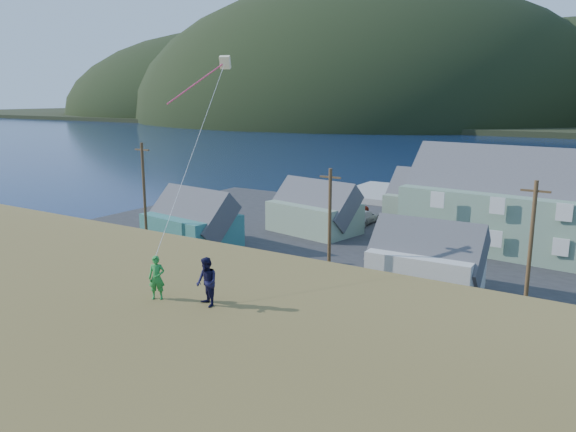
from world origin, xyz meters
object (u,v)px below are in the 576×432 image
object	(u,v)px
shed_palegreen_near	(314,209)
shed_palegreen_far	(441,202)
wharf	(440,199)
kite_flyer_green	(157,278)
shed_white	(426,259)
shed_teal	(192,221)
kite_flyer_navy	(207,282)

from	to	relation	value
shed_palegreen_near	shed_palegreen_far	world-z (taller)	shed_palegreen_far
wharf	kite_flyer_green	size ratio (longest dim) A/B	17.67
wharf	shed_white	distance (m)	35.57
shed_teal	shed_palegreen_far	world-z (taller)	shed_palegreen_far
shed_palegreen_near	shed_white	world-z (taller)	shed_palegreen_near
shed_palegreen_near	kite_flyer_navy	size ratio (longest dim) A/B	6.23
shed_white	kite_flyer_green	size ratio (longest dim) A/B	5.42
shed_palegreen_near	kite_flyer_navy	distance (m)	39.56
shed_white	kite_flyer_navy	bearing A→B (deg)	-89.68
wharf	kite_flyer_navy	size ratio (longest dim) A/B	16.36
shed_palegreen_far	kite_flyer_green	xyz separation A→B (m)	(4.20, -44.98, 5.09)
wharf	shed_teal	world-z (taller)	shed_teal
shed_teal	shed_palegreen_near	bearing A→B (deg)	64.59
kite_flyer_navy	shed_white	bearing A→B (deg)	118.38
wharf	shed_palegreen_far	world-z (taller)	shed_palegreen_far
wharf	shed_teal	bearing A→B (deg)	-110.57
shed_teal	shed_palegreen_far	size ratio (longest dim) A/B	0.80
shed_white	shed_teal	bearing A→B (deg)	177.56
wharf	shed_white	xyz separation A→B (m)	(9.63, -34.19, 1.95)
shed_palegreen_far	shed_palegreen_near	bearing A→B (deg)	-136.24
shed_teal	shed_palegreen_near	size ratio (longest dim) A/B	0.91
shed_palegreen_near	shed_white	bearing A→B (deg)	-24.10
kite_flyer_green	kite_flyer_navy	bearing A→B (deg)	-18.27
shed_white	shed_palegreen_far	size ratio (longest dim) A/B	0.70
shed_teal	kite_flyer_green	distance (m)	33.67
shed_palegreen_near	shed_palegreen_far	distance (m)	13.61
shed_white	kite_flyer_green	distance (m)	25.73
shed_palegreen_near	kite_flyer_navy	xyz separation A→B (m)	(16.25, -35.64, 5.53)
shed_teal	shed_palegreen_far	distance (m)	26.09
shed_teal	kite_flyer_green	xyz separation A→B (m)	(21.43, -25.39, 5.47)
kite_flyer_green	shed_palegreen_near	bearing A→B (deg)	81.05
wharf	kite_flyer_navy	xyz separation A→B (m)	(10.51, -58.90, 7.54)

